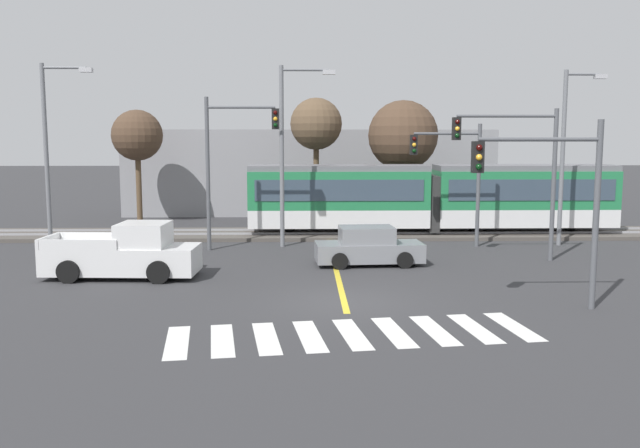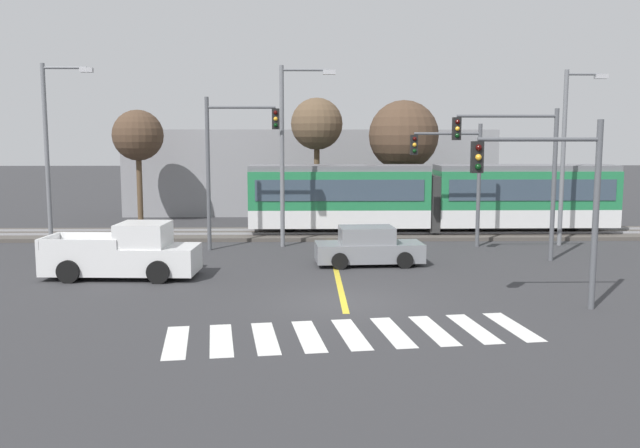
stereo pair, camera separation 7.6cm
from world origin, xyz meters
TOP-DOWN VIEW (x-y plane):
  - ground_plane at (0.00, 0.00)m, footprint 200.00×200.00m
  - track_bed at (0.00, 14.01)m, footprint 120.00×4.00m
  - rail_near at (0.00, 13.29)m, footprint 120.00×0.08m
  - rail_far at (0.00, 14.73)m, footprint 120.00×0.08m
  - light_rail_tram at (5.28, 14.00)m, footprint 18.50×2.64m
  - crosswalk_stripe_0 at (-4.36, -4.00)m, footprint 0.93×2.85m
  - crosswalk_stripe_1 at (-3.27, -3.86)m, footprint 0.93×2.85m
  - crosswalk_stripe_2 at (-2.18, -3.71)m, footprint 0.93×2.85m
  - crosswalk_stripe_3 at (-1.09, -3.56)m, footprint 0.93×2.85m
  - crosswalk_stripe_4 at (0.00, -3.41)m, footprint 0.93×2.85m
  - crosswalk_stripe_5 at (1.09, -3.27)m, footprint 0.93×2.85m
  - crosswalk_stripe_6 at (2.18, -3.12)m, footprint 0.93×2.85m
  - crosswalk_stripe_7 at (3.27, -2.97)m, footprint 0.93×2.85m
  - crosswalk_stripe_8 at (4.36, -2.82)m, footprint 0.93×2.85m
  - lane_centre_line at (0.00, 5.30)m, footprint 0.20×13.42m
  - sedan_crossing at (1.33, 6.08)m, footprint 4.30×2.12m
  - pickup_truck at (-7.62, 3.84)m, footprint 5.49×2.44m
  - traffic_light_far_left at (-4.45, 9.72)m, footprint 3.25×0.38m
  - traffic_light_near_right at (5.91, -1.01)m, footprint 3.75×0.38m
  - traffic_light_mid_right at (7.44, 6.79)m, footprint 4.25×0.38m
  - traffic_light_far_right at (5.66, 10.45)m, footprint 3.25×0.38m
  - street_lamp_west at (-12.61, 10.72)m, footprint 2.32×0.28m
  - street_lamp_centre at (-1.95, 10.63)m, footprint 2.52×0.28m
  - street_lamp_east at (10.87, 10.73)m, footprint 1.96×0.28m
  - bare_tree_far_west at (-10.76, 19.12)m, footprint 2.91×2.91m
  - bare_tree_west at (-0.49, 18.43)m, footprint 2.93×2.93m
  - bare_tree_east at (4.34, 17.68)m, footprint 3.90×3.90m
  - building_backdrop_far at (-0.82, 25.22)m, footprint 23.70×6.00m

SIDE VIEW (x-z plane):
  - ground_plane at x=0.00m, z-range 0.00..0.00m
  - lane_centre_line at x=0.00m, z-range 0.00..0.01m
  - crosswalk_stripe_0 at x=-4.36m, z-range 0.00..0.01m
  - crosswalk_stripe_1 at x=-3.27m, z-range 0.00..0.01m
  - crosswalk_stripe_2 at x=-2.18m, z-range 0.00..0.01m
  - crosswalk_stripe_3 at x=-1.09m, z-range 0.00..0.01m
  - crosswalk_stripe_4 at x=0.00m, z-range 0.00..0.01m
  - crosswalk_stripe_5 at x=1.09m, z-range 0.00..0.01m
  - crosswalk_stripe_6 at x=2.18m, z-range 0.00..0.01m
  - crosswalk_stripe_7 at x=3.27m, z-range 0.00..0.01m
  - crosswalk_stripe_8 at x=4.36m, z-range 0.00..0.01m
  - track_bed at x=0.00m, z-range 0.00..0.18m
  - rail_near at x=0.00m, z-range 0.18..0.28m
  - rail_far at x=0.00m, z-range 0.18..0.28m
  - sedan_crossing at x=1.33m, z-range -0.06..1.46m
  - pickup_truck at x=-7.62m, z-range -0.15..1.83m
  - light_rail_tram at x=5.28m, z-range 0.33..3.76m
  - building_backdrop_far at x=-0.82m, z-range 0.00..5.48m
  - traffic_light_near_right at x=5.91m, z-range 0.84..6.36m
  - traffic_light_far_right at x=5.66m, z-range 0.88..6.50m
  - traffic_light_mid_right at x=7.44m, z-range 1.08..7.23m
  - traffic_light_far_left at x=-4.45m, z-range 1.01..7.77m
  - street_lamp_east at x=10.87m, z-range 0.54..8.59m
  - street_lamp_centre at x=-1.95m, z-range 0.61..8.81m
  - street_lamp_west at x=-12.61m, z-range 0.59..8.87m
  - bare_tree_far_west at x=-10.76m, z-range 1.78..8.36m
  - bare_tree_east at x=4.34m, z-range 1.56..8.62m
  - bare_tree_west at x=-0.49m, z-range 2.08..9.31m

